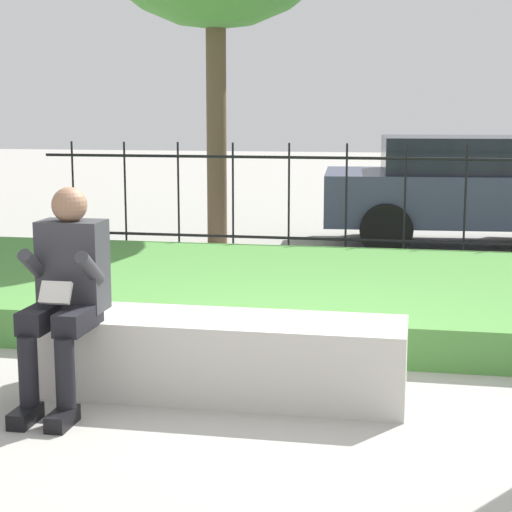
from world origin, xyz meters
TOP-DOWN VIEW (x-y plane):
  - ground_plane at (0.00, 0.00)m, footprint 60.00×60.00m
  - stone_bench at (-0.36, 0.00)m, footprint 2.26×0.58m
  - person_seated_reader at (-1.20, -0.33)m, footprint 0.42×0.73m
  - grass_berm at (0.00, 2.37)m, footprint 9.18×3.33m
  - iron_fence at (0.00, 4.70)m, footprint 7.18×0.03m
  - car_parked_center at (1.53, 6.25)m, footprint 4.05×2.22m

SIDE VIEW (x-z plane):
  - ground_plane at x=0.00m, z-range 0.00..0.00m
  - grass_berm at x=0.00m, z-range 0.00..0.29m
  - stone_bench at x=-0.36m, z-range -0.03..0.46m
  - person_seated_reader at x=-1.20m, z-range 0.07..1.35m
  - iron_fence at x=0.00m, z-range 0.04..1.39m
  - car_parked_center at x=1.53m, z-range 0.05..1.44m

